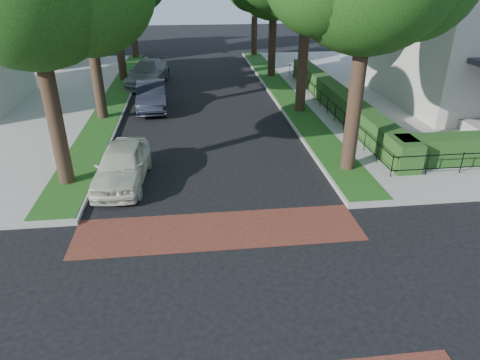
# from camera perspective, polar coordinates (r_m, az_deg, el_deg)

# --- Properties ---
(ground) EXTENTS (120.00, 120.00, 0.00)m
(ground) POSITION_cam_1_polar(r_m,az_deg,el_deg) (11.06, -1.56, -15.68)
(ground) COLOR black
(ground) RESTS_ON ground
(crosswalk_far) EXTENTS (9.00, 2.20, 0.01)m
(crosswalk_far) POSITION_cam_1_polar(r_m,az_deg,el_deg) (13.61, -2.81, -6.68)
(crosswalk_far) COLOR maroon
(crosswalk_far) RESTS_ON ground
(grass_strip_ne) EXTENTS (1.60, 29.80, 0.02)m
(grass_strip_ne) POSITION_cam_1_polar(r_m,az_deg,el_deg) (28.89, 5.77, 11.60)
(grass_strip_ne) COLOR #1A4B15
(grass_strip_ne) RESTS_ON sidewalk_ne
(grass_strip_nw) EXTENTS (1.60, 29.80, 0.02)m
(grass_strip_nw) POSITION_cam_1_polar(r_m,az_deg,el_deg) (28.64, -16.25, 10.57)
(grass_strip_nw) COLOR #1A4B15
(grass_strip_nw) RESTS_ON sidewalk_nw
(hedge_main_road) EXTENTS (1.00, 18.00, 1.20)m
(hedge_main_road) POSITION_cam_1_polar(r_m,az_deg,el_deg) (25.55, 12.90, 10.51)
(hedge_main_road) COLOR #1E4317
(hedge_main_road) RESTS_ON sidewalk_ne
(fence_main_road) EXTENTS (0.06, 18.00, 0.90)m
(fence_main_road) POSITION_cam_1_polar(r_m,az_deg,el_deg) (25.34, 11.13, 10.19)
(fence_main_road) COLOR black
(fence_main_road) RESTS_ON sidewalk_ne
(house_left_far) EXTENTS (10.00, 9.00, 10.14)m
(house_left_far) POSITION_cam_1_polar(r_m,az_deg,el_deg) (42.91, -28.79, 20.13)
(house_left_far) COLOR beige
(house_left_far) RESTS_ON sidewalk_nw
(parked_car_front) EXTENTS (2.03, 4.54, 1.51)m
(parked_car_front) POSITION_cam_1_polar(r_m,az_deg,el_deg) (16.80, -15.45, 1.98)
(parked_car_front) COLOR silver
(parked_car_front) RESTS_ON ground
(parked_car_middle) EXTENTS (1.93, 4.82, 1.56)m
(parked_car_middle) POSITION_cam_1_polar(r_m,az_deg,el_deg) (25.98, -11.71, 10.95)
(parked_car_middle) COLOR #1E222E
(parked_car_middle) RESTS_ON ground
(parked_car_rear) EXTENTS (3.12, 5.96, 1.65)m
(parked_car_rear) POSITION_cam_1_polar(r_m,az_deg,el_deg) (31.84, -12.18, 13.75)
(parked_car_rear) COLOR gray
(parked_car_rear) RESTS_ON ground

